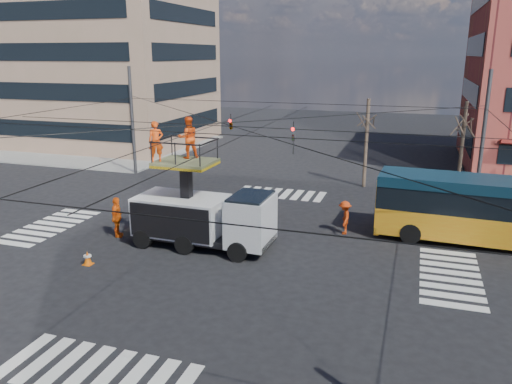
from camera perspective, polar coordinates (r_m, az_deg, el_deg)
The scene contains 11 objects.
ground at distance 23.73m, azimuth -3.62°, elevation -6.41°, with size 120.00×120.00×0.00m, color black.
sidewalk_nw at distance 51.45m, azimuth -16.99°, elevation 5.01°, with size 18.00×18.00×0.12m, color slate.
crosswalks at distance 23.73m, azimuth -3.62°, elevation -6.39°, with size 22.40×22.40×0.02m, color silver, non-canonical shape.
overhead_network at distance 22.88m, azimuth -3.60°, elevation 3.99°, with size 24.24×24.24×8.00m.
tree_a at distance 34.34m, azimuth 12.64°, elevation 8.09°, with size 2.00×2.00×6.00m.
tree_b at distance 34.31m, azimuth 22.72°, elevation 7.26°, with size 2.00×2.00×6.00m.
utility_truck at distance 23.42m, azimuth -6.15°, elevation -1.55°, with size 7.05×2.78×6.06m.
city_bus at distance 26.10m, azimuth 26.43°, elevation -2.00°, with size 11.64×3.18×3.20m.
traffic_cone at distance 23.00m, azimuth -18.69°, elevation -7.15°, with size 0.36×0.36×0.62m, color orange.
worker_ground at distance 25.71m, azimuth -15.61°, elevation -2.79°, with size 1.20×0.50×2.05m, color #DA550D.
flagger at distance 25.62m, azimuth 10.09°, elevation -2.90°, with size 1.11×0.64×1.72m, color red.
Camera 1 is at (8.20, -20.43, 8.85)m, focal length 35.00 mm.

